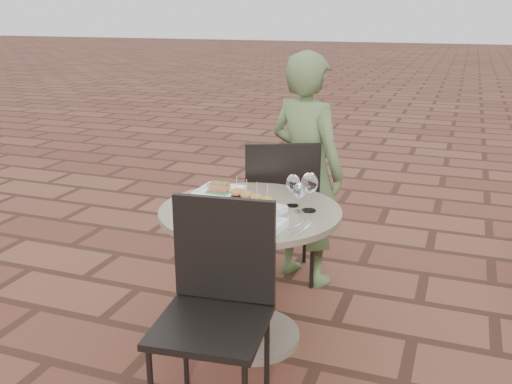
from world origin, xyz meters
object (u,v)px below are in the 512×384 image
(chair_near, at_px, (217,293))
(plate_sliders, at_px, (252,205))
(cafe_table, at_px, (250,255))
(chair_far, at_px, (281,200))
(plate_salmon, at_px, (219,191))
(plate_tuna, at_px, (248,227))
(diner, at_px, (306,170))

(chair_near, relative_size, plate_sliders, 2.89)
(cafe_table, xyz_separation_m, chair_far, (-0.06, 0.69, 0.07))
(plate_sliders, bearing_deg, chair_near, -86.11)
(plate_salmon, xyz_separation_m, plate_sliders, (0.27, -0.22, 0.02))
(cafe_table, xyz_separation_m, chair_near, (0.06, -0.55, 0.07))
(chair_near, xyz_separation_m, plate_tuna, (0.03, 0.27, 0.20))
(plate_salmon, bearing_deg, plate_tuna, -53.43)
(chair_far, relative_size, plate_salmon, 4.10)
(cafe_table, relative_size, chair_far, 0.97)
(diner, relative_size, plate_salmon, 6.38)
(cafe_table, bearing_deg, plate_tuna, -71.65)
(plate_salmon, distance_m, plate_sliders, 0.34)
(plate_sliders, bearing_deg, plate_salmon, 140.59)
(cafe_table, height_order, chair_far, chair_far)
(plate_salmon, bearing_deg, chair_far, 71.21)
(cafe_table, xyz_separation_m, plate_salmon, (-0.24, 0.17, 0.26))
(plate_tuna, bearing_deg, plate_salmon, 126.57)
(diner, relative_size, plate_tuna, 4.75)
(chair_near, height_order, plate_tuna, chair_near)
(plate_sliders, relative_size, plate_tuna, 1.06)
(diner, distance_m, plate_tuna, 1.09)
(diner, bearing_deg, chair_far, 66.74)
(plate_sliders, bearing_deg, chair_far, 96.78)
(diner, bearing_deg, plate_sliders, 110.79)
(chair_far, bearing_deg, plate_salmon, 48.90)
(chair_near, relative_size, plate_tuna, 3.05)
(plate_salmon, height_order, plate_tuna, plate_salmon)
(diner, distance_m, plate_sliders, 0.86)
(chair_far, xyz_separation_m, plate_tuna, (0.15, -0.97, 0.20))
(chair_far, xyz_separation_m, diner, (0.12, 0.12, 0.17))
(diner, bearing_deg, cafe_table, 108.72)
(plate_sliders, height_order, plate_tuna, plate_sliders)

